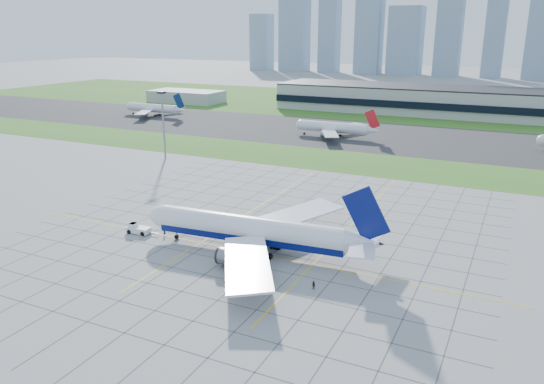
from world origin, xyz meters
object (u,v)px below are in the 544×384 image
Objects in this scene: pushback_tug at (138,229)px; distant_jet_1 at (335,127)px; crew_far at (314,285)px; distant_jet_0 at (154,108)px; airliner at (253,230)px; crew_near at (165,233)px; light_mast at (163,116)px.

distant_jet_1 is (2.19, 137.59, 3.44)m from pushback_tug.
distant_jet_1 reaches higher than crew_far.
airliner is at bearing -46.22° from distant_jet_0.
airliner is 23.76m from crew_near.
crew_near is (7.02, 1.35, -0.24)m from pushback_tug.
pushback_tug reaches higher than crew_far.
crew_far is (49.50, -8.99, -0.18)m from pushback_tug.
crew_far is at bearing -58.02° from crew_near.
distant_jet_1 is at bearing 84.38° from pushback_tug.
distant_jet_0 reaches higher than crew_near.
crew_far is 0.04× the size of distant_jet_0.
airliner is at bearing -41.52° from crew_near.
distant_jet_1 is (-4.82, 136.25, 3.69)m from crew_near.
pushback_tug is 7.15m from crew_near.
crew_near is at bearing -51.44° from distant_jet_0.
airliner is (73.12, -65.87, -11.31)m from light_mast.
crew_near is (49.74, -67.02, -15.38)m from light_mast.
light_mast is 99.06m from airliner.
crew_near is at bearing -87.97° from distant_jet_1.
airliner is 208.83m from distant_jet_0.
crew_far is at bearing -39.99° from light_mast.
airliner reaches higher than crew_near.
crew_far is (19.10, -11.49, -4.01)m from airliner.
crew_near is 136.38m from distant_jet_1.
light_mast is at bearing 82.24° from crew_near.
light_mast is 111.53m from distant_jet_0.
pushback_tug is (42.72, -68.37, -15.14)m from light_mast.
distant_jet_0 is at bearing 121.95° from pushback_tug.
airliner is at bearing -0.00° from pushback_tug.
distant_jet_1 is at bearing 57.02° from light_mast.
light_mast is at bearing -49.96° from distant_jet_0.
distant_jet_1 is (44.92, 69.22, -11.70)m from light_mast.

